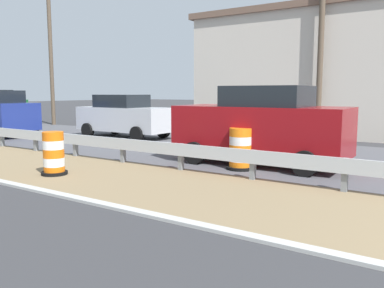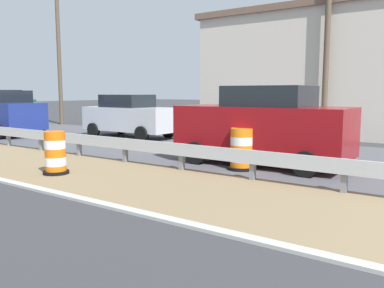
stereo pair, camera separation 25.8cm
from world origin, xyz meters
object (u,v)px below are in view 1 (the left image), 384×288
object	(u,v)px
traffic_barrel_close	(241,151)
utility_pole_near	(321,32)
car_distant_c	(124,116)
utility_pole_mid	(50,46)
car_lead_near_lane	(261,126)
traffic_barrel_mid	(54,155)

from	to	relation	value
traffic_barrel_close	utility_pole_near	world-z (taller)	utility_pole_near
car_distant_c	utility_pole_mid	size ratio (longest dim) A/B	0.49
car_lead_near_lane	utility_pole_near	distance (m)	7.57
car_distant_c	utility_pole_near	world-z (taller)	utility_pole_near
utility_pole_mid	utility_pole_near	bearing A→B (deg)	-85.89
traffic_barrel_mid	utility_pole_near	distance (m)	12.07
traffic_barrel_close	traffic_barrel_mid	distance (m)	4.75
car_distant_c	utility_pole_near	size ratio (longest dim) A/B	0.53
car_lead_near_lane	utility_pole_near	bearing A→B (deg)	-87.66
traffic_barrel_mid	car_lead_near_lane	world-z (taller)	car_lead_near_lane
car_lead_near_lane	traffic_barrel_close	bearing A→B (deg)	80.27
car_distant_c	utility_pole_mid	world-z (taller)	utility_pole_mid
car_lead_near_lane	utility_pole_mid	size ratio (longest dim) A/B	0.51
traffic_barrel_close	car_lead_near_lane	xyz separation A→B (m)	(0.97, -0.14, 0.60)
utility_pole_near	traffic_barrel_close	bearing A→B (deg)	-177.86
traffic_barrel_mid	car_distant_c	size ratio (longest dim) A/B	0.23
traffic_barrel_close	car_lead_near_lane	size ratio (longest dim) A/B	0.23
utility_pole_near	car_lead_near_lane	bearing A→B (deg)	-176.35
car_lead_near_lane	utility_pole_mid	distance (m)	17.85
traffic_barrel_close	utility_pole_mid	world-z (taller)	utility_pole_mid
utility_pole_near	utility_pole_mid	bearing A→B (deg)	94.11
utility_pole_mid	traffic_barrel_close	bearing A→B (deg)	-111.83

